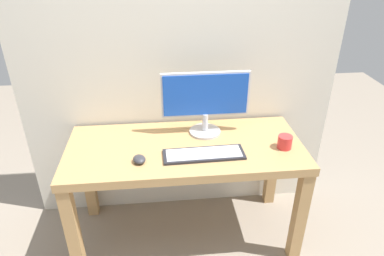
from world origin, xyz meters
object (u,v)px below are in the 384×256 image
(keyboard_primary, at_px, (204,154))
(desk, at_px, (185,160))
(coffee_mug, at_px, (285,142))
(mouse, at_px, (139,159))
(monitor, at_px, (205,100))

(keyboard_primary, bearing_deg, desk, 129.72)
(keyboard_primary, height_order, coffee_mug, coffee_mug)
(keyboard_primary, distance_m, mouse, 0.37)
(keyboard_primary, bearing_deg, mouse, -175.38)
(keyboard_primary, bearing_deg, coffee_mug, 3.99)
(mouse, height_order, coffee_mug, coffee_mug)
(keyboard_primary, relative_size, mouse, 5.53)
(monitor, relative_size, keyboard_primary, 1.15)
(desk, bearing_deg, mouse, -151.09)
(desk, distance_m, monitor, 0.39)
(desk, relative_size, keyboard_primary, 3.02)
(mouse, relative_size, coffee_mug, 1.01)
(monitor, bearing_deg, coffee_mug, -28.18)
(desk, height_order, mouse, mouse)
(keyboard_primary, height_order, mouse, mouse)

